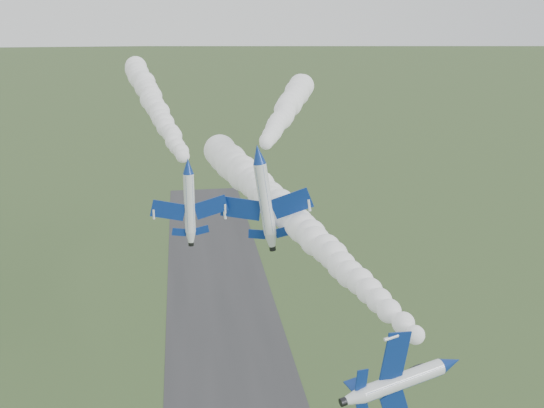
% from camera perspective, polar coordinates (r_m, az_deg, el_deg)
% --- Properties ---
extents(jet_lead, '(4.18, 11.39, 9.48)m').
position_cam_1_polar(jet_lead, '(54.68, 16.51, -14.19)').
color(jet_lead, white).
extents(smoke_trail_jet_lead, '(21.95, 65.22, 5.74)m').
position_cam_1_polar(smoke_trail_jet_lead, '(81.33, 1.44, -0.98)').
color(smoke_trail_jet_lead, silver).
extents(jet_pair_left, '(9.73, 11.57, 2.84)m').
position_cam_1_polar(jet_pair_left, '(75.29, -7.91, 3.57)').
color(jet_pair_left, white).
extents(smoke_trail_jet_pair_left, '(12.79, 71.33, 4.89)m').
position_cam_1_polar(smoke_trail_jet_pair_left, '(112.13, -11.16, 9.54)').
color(smoke_trail_jet_pair_left, silver).
extents(jet_pair_right, '(11.91, 14.01, 3.72)m').
position_cam_1_polar(jet_pair_right, '(75.51, -1.32, 4.71)').
color(jet_pair_right, white).
extents(smoke_trail_jet_pair_right, '(20.26, 55.41, 4.97)m').
position_cam_1_polar(smoke_trail_jet_pair_right, '(106.42, 1.49, 9.06)').
color(smoke_trail_jet_pair_right, silver).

